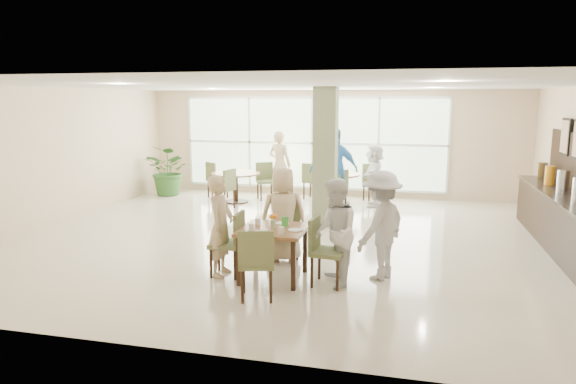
% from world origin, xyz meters
% --- Properties ---
extents(ground, '(10.00, 10.00, 0.00)m').
position_xyz_m(ground, '(0.00, 0.00, 0.00)').
color(ground, beige).
rests_on(ground, ground).
extents(room_shell, '(10.00, 10.00, 10.00)m').
position_xyz_m(room_shell, '(0.00, 0.00, 1.70)').
color(room_shell, white).
rests_on(room_shell, ground).
extents(window_bank, '(7.00, 0.04, 7.00)m').
position_xyz_m(window_bank, '(-0.50, 4.46, 1.40)').
color(window_bank, silver).
rests_on(window_bank, ground).
extents(column, '(0.45, 0.45, 2.80)m').
position_xyz_m(column, '(0.40, 1.20, 1.40)').
color(column, '#6D714E').
rests_on(column, ground).
extents(main_table, '(0.92, 0.92, 0.75)m').
position_xyz_m(main_table, '(0.22, -2.17, 0.65)').
color(main_table, brown).
rests_on(main_table, ground).
extents(round_table_left, '(1.21, 1.21, 0.75)m').
position_xyz_m(round_table_left, '(-2.16, 3.02, 0.59)').
color(round_table_left, brown).
rests_on(round_table_left, ground).
extents(round_table_right, '(1.09, 1.09, 0.75)m').
position_xyz_m(round_table_right, '(0.35, 3.46, 0.57)').
color(round_table_right, brown).
rests_on(round_table_right, ground).
extents(chairs_main_table, '(2.00, 2.04, 0.95)m').
position_xyz_m(chairs_main_table, '(0.23, -2.19, 0.47)').
color(chairs_main_table, '#576437').
rests_on(chairs_main_table, ground).
extents(chairs_table_left, '(1.94, 1.90, 0.95)m').
position_xyz_m(chairs_table_left, '(-2.18, 3.09, 0.47)').
color(chairs_table_left, '#576437').
rests_on(chairs_table_left, ground).
extents(chairs_table_right, '(2.12, 1.80, 0.95)m').
position_xyz_m(chairs_table_right, '(0.41, 3.50, 0.47)').
color(chairs_table_right, '#576437').
rests_on(chairs_table_right, ground).
extents(tabletop_clutter, '(0.75, 0.76, 0.21)m').
position_xyz_m(tabletop_clutter, '(0.22, -2.21, 0.81)').
color(tabletop_clutter, white).
rests_on(tabletop_clutter, main_table).
extents(buffet_counter, '(0.64, 4.70, 1.95)m').
position_xyz_m(buffet_counter, '(4.70, 0.51, 0.55)').
color(buffet_counter, black).
rests_on(buffet_counter, ground).
extents(framed_art_b, '(0.05, 0.55, 0.70)m').
position_xyz_m(framed_art_b, '(4.95, 1.80, 1.85)').
color(framed_art_b, black).
rests_on(framed_art_b, ground).
extents(potted_plant, '(1.53, 1.53, 1.35)m').
position_xyz_m(potted_plant, '(-4.21, 3.53, 0.67)').
color(potted_plant, '#2C5B24').
rests_on(potted_plant, ground).
extents(teen_left, '(0.36, 0.55, 1.49)m').
position_xyz_m(teen_left, '(-0.57, -2.19, 0.74)').
color(teen_left, '#CAB087').
rests_on(teen_left, ground).
extents(teen_far, '(0.83, 0.63, 1.51)m').
position_xyz_m(teen_far, '(0.15, -1.31, 0.76)').
color(teen_far, '#CAB087').
rests_on(teen_far, ground).
extents(teen_right, '(0.78, 0.88, 1.50)m').
position_xyz_m(teen_right, '(1.11, -2.23, 0.75)').
color(teen_right, white).
rests_on(teen_right, ground).
extents(teen_standing, '(0.99, 1.17, 1.57)m').
position_xyz_m(teen_standing, '(1.71, -1.79, 0.78)').
color(teen_standing, '#B6B6B9').
rests_on(teen_standing, ground).
extents(adult_a, '(1.28, 0.98, 1.92)m').
position_xyz_m(adult_a, '(0.37, 2.53, 0.96)').
color(adult_a, '#448DCD').
rests_on(adult_a, ground).
extents(adult_b, '(0.61, 1.40, 1.51)m').
position_xyz_m(adult_b, '(1.24, 3.37, 0.75)').
color(adult_b, white).
rests_on(adult_b, ground).
extents(adult_standing, '(0.75, 0.61, 1.77)m').
position_xyz_m(adult_standing, '(-1.24, 3.88, 0.88)').
color(adult_standing, '#CAB087').
rests_on(adult_standing, ground).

